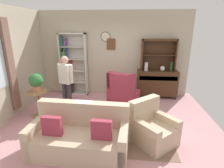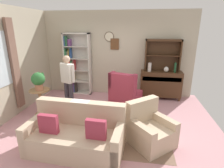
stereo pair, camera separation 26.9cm
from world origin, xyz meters
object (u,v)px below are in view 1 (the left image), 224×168
object	(u,v)px
person_reading	(66,80)
coffee_table	(87,112)
bottle_wine	(171,67)
armchair_floral	(152,129)
bookshelf	(71,66)
wingback_chair	(123,94)
couch_floral	(80,136)
potted_plant_large	(36,81)
vase_tall	(146,67)
sideboard	(157,83)
plant_stand	(38,101)
book_stack	(92,109)
sideboard_hutch	(159,50)
vase_round	(162,69)

from	to	relation	value
person_reading	coffee_table	xyz separation A→B (m)	(0.72, -0.77, -0.55)
bottle_wine	armchair_floral	size ratio (longest dim) A/B	0.29
bookshelf	coffee_table	size ratio (longest dim) A/B	2.62
bottle_wine	wingback_chair	size ratio (longest dim) A/B	0.30
couch_floral	potted_plant_large	distance (m)	2.00
vase_tall	armchair_floral	distance (m)	2.59
sideboard	armchair_floral	bearing A→B (deg)	-100.13
bookshelf	wingback_chair	size ratio (longest dim) A/B	2.00
potted_plant_large	plant_stand	bearing A→B (deg)	137.83
bottle_wine	armchair_floral	world-z (taller)	bottle_wine
bookshelf	potted_plant_large	world-z (taller)	bookshelf
vase_tall	bottle_wine	distance (m)	0.78
book_stack	sideboard_hutch	bearing A→B (deg)	50.93
vase_tall	potted_plant_large	size ratio (longest dim) A/B	0.59
bookshelf	wingback_chair	xyz separation A→B (m)	(1.80, -0.90, -0.61)
vase_tall	coffee_table	distance (m)	2.59
sideboard	wingback_chair	xyz separation A→B (m)	(-1.11, -0.82, -0.13)
sideboard_hutch	plant_stand	size ratio (longest dim) A/B	1.54
vase_round	couch_floral	xyz separation A→B (m)	(-1.98, -2.90, -0.69)
vase_tall	vase_round	size ratio (longest dim) A/B	1.64
bookshelf	couch_floral	xyz separation A→B (m)	(1.06, -3.05, -0.68)
bottle_wine	wingback_chair	world-z (taller)	bottle_wine
couch_floral	sideboard_hutch	bearing A→B (deg)	58.95
plant_stand	armchair_floral	bearing A→B (deg)	-16.81
bottle_wine	book_stack	distance (m)	3.03
armchair_floral	couch_floral	bearing A→B (deg)	-163.44
couch_floral	armchair_floral	distance (m)	1.45
wingback_chair	sideboard	bearing A→B (deg)	36.40
armchair_floral	vase_tall	bearing A→B (deg)	88.48
bottle_wine	coffee_table	distance (m)	3.12
coffee_table	book_stack	world-z (taller)	book_stack
vase_tall	couch_floral	bearing A→B (deg)	-116.85
bottle_wine	potted_plant_large	bearing A→B (deg)	-155.97
vase_round	book_stack	bearing A→B (deg)	-133.42
vase_tall	potted_plant_large	xyz separation A→B (m)	(-2.87, -1.64, -0.07)
bookshelf	armchair_floral	bearing A→B (deg)	-46.99
book_stack	person_reading	bearing A→B (deg)	136.45
vase_round	bottle_wine	distance (m)	0.27
couch_floral	wingback_chair	distance (m)	2.27
vase_round	book_stack	distance (m)	2.85
armchair_floral	plant_stand	size ratio (longest dim) A/B	1.52
wingback_chair	person_reading	size ratio (longest dim) A/B	0.67
sideboard_hutch	bottle_wine	distance (m)	0.65
plant_stand	potted_plant_large	xyz separation A→B (m)	(0.03, -0.03, 0.55)
bottle_wine	vase_tall	bearing A→B (deg)	179.34
vase_round	couch_floral	size ratio (longest dim) A/B	0.09
coffee_table	person_reading	bearing A→B (deg)	133.23
sideboard	sideboard_hutch	world-z (taller)	sideboard_hutch
vase_round	bottle_wine	size ratio (longest dim) A/B	0.54
wingback_chair	book_stack	distance (m)	1.45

